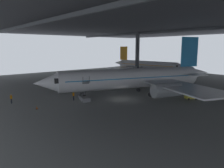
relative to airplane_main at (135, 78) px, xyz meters
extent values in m
plane|color=slate|center=(-0.05, -4.20, -3.65)|extent=(110.00, 110.00, 0.00)
cylinder|color=#4C4F54|center=(-23.14, 25.25, 4.15)|extent=(1.47, 1.47, 15.60)
cube|color=#38383D|center=(-0.05, 9.55, 12.55)|extent=(121.00, 99.00, 1.20)
cube|color=#4C4F54|center=(-0.05, -15.20, 11.55)|extent=(115.50, 0.50, 0.70)
cube|color=#4C4F54|center=(-0.05, 26.05, 11.55)|extent=(115.50, 0.50, 0.70)
cylinder|color=white|center=(-0.22, -0.61, 0.02)|extent=(14.25, 30.56, 4.15)
cone|color=white|center=(-6.01, -16.95, 0.02)|extent=(5.50, 6.06, 4.07)
cube|color=black|center=(-5.13, -14.48, 0.54)|extent=(4.30, 3.92, 0.91)
cone|color=white|center=(5.58, 15.74, 0.44)|extent=(5.55, 7.44, 3.53)
cube|color=#1972B2|center=(4.70, 13.27, 5.50)|extent=(1.74, 4.35, 6.79)
cube|color=white|center=(7.06, 11.23, 0.65)|extent=(6.12, 4.97, 0.16)
cube|color=white|center=(1.59, 13.17, 0.65)|extent=(6.12, 4.97, 0.16)
cube|color=white|center=(11.60, 0.52, -0.39)|extent=(18.89, 12.92, 0.24)
cylinder|color=#9EA3A8|center=(8.88, -0.91, -1.12)|extent=(4.23, 5.95, 2.57)
cube|color=white|center=(-8.68, 7.71, -0.39)|extent=(18.89, 12.92, 0.24)
cylinder|color=#9EA3A8|center=(-7.47, 4.89, -1.12)|extent=(4.23, 5.95, 2.57)
cube|color=#1972B2|center=(-0.22, -0.61, 0.34)|extent=(13.58, 28.45, 0.16)
cylinder|color=#9EA3A8|center=(-3.68, -10.39, -2.40)|extent=(0.20, 0.20, 1.15)
cylinder|color=black|center=(-3.68, -10.39, -3.20)|extent=(0.58, 0.95, 0.90)
cylinder|color=#9EA3A8|center=(3.32, 1.34, -2.40)|extent=(0.20, 0.20, 1.15)
cylinder|color=black|center=(3.32, 1.34, -3.20)|extent=(0.58, 0.95, 0.90)
cylinder|color=#9EA3A8|center=(-1.73, 3.13, -2.40)|extent=(0.20, 0.20, 1.15)
cylinder|color=black|center=(-1.73, 3.13, -3.20)|extent=(0.58, 0.95, 0.90)
cube|color=slate|center=(-3.15, -10.78, -3.30)|extent=(4.33, 2.77, 0.70)
cube|color=slate|center=(-3.15, -10.78, -1.36)|extent=(3.99, 2.48, 3.27)
cube|color=slate|center=(-1.41, -11.40, 0.23)|extent=(1.47, 1.59, 0.12)
cylinder|color=black|center=(-1.21, -10.83, 0.73)|extent=(0.06, 0.06, 1.00)
cylinder|color=black|center=(-1.61, -11.96, 0.73)|extent=(0.06, 0.06, 1.00)
cylinder|color=black|center=(-1.35, -10.67, -3.50)|extent=(0.32, 0.21, 0.30)
cylinder|color=black|center=(-1.82, -11.99, -3.50)|extent=(0.32, 0.21, 0.30)
cylinder|color=black|center=(-4.48, -9.56, -3.50)|extent=(0.32, 0.21, 0.30)
cylinder|color=black|center=(-4.95, -10.88, -3.50)|extent=(0.32, 0.21, 0.30)
cylinder|color=#232838|center=(-9.58, -22.42, -3.21)|extent=(0.14, 0.14, 0.88)
cylinder|color=#232838|center=(-9.44, -22.54, -3.21)|extent=(0.14, 0.14, 0.88)
cube|color=orange|center=(-9.51, -22.48, -2.46)|extent=(0.42, 0.40, 0.62)
cylinder|color=orange|center=(-9.68, -22.33, -2.43)|extent=(0.09, 0.09, 0.59)
cylinder|color=orange|center=(-9.34, -22.63, -2.43)|extent=(0.09, 0.09, 0.59)
sphere|color=tan|center=(-9.51, -22.48, -2.02)|extent=(0.24, 0.24, 0.24)
cylinder|color=#232838|center=(-4.29, -12.44, -3.21)|extent=(0.14, 0.14, 0.88)
cylinder|color=#232838|center=(-4.20, -12.60, -3.21)|extent=(0.14, 0.14, 0.88)
cube|color=orange|center=(-4.25, -12.52, -2.46)|extent=(0.36, 0.42, 0.62)
cylinder|color=orange|center=(-4.36, -12.32, -2.43)|extent=(0.09, 0.09, 0.59)
cylinder|color=orange|center=(-4.14, -12.73, -2.43)|extent=(0.09, 0.09, 0.59)
sphere|color=brown|center=(-4.25, -12.52, -2.02)|extent=(0.24, 0.24, 0.24)
cylinder|color=white|center=(-23.39, 31.28, -0.35)|extent=(25.55, 6.39, 3.40)
cone|color=white|center=(-9.30, 32.97, -0.35)|extent=(4.44, 3.79, 3.33)
cube|color=black|center=(-11.43, 32.71, 0.07)|extent=(2.71, 3.15, 0.75)
cone|color=white|center=(-37.48, 29.59, -0.01)|extent=(5.74, 3.51, 2.89)
cube|color=orange|center=(-35.35, 29.84, 4.13)|extent=(3.71, 0.68, 5.56)
cube|color=white|center=(-34.72, 32.32, 0.16)|extent=(3.28, 4.62, 0.16)
cube|color=white|center=(-34.15, 27.59, 0.16)|extent=(3.28, 4.62, 0.16)
cube|color=white|center=(-28.51, 39.53, -0.69)|extent=(7.83, 14.84, 0.24)
cylinder|color=#9EA3A8|center=(-26.47, 38.06, -1.29)|extent=(4.64, 2.62, 2.11)
cube|color=white|center=(-26.42, 22.05, -0.69)|extent=(7.83, 14.84, 0.24)
cylinder|color=#9EA3A8|center=(-24.78, 23.96, -1.29)|extent=(4.64, 2.62, 2.11)
cube|color=orange|center=(-23.39, 31.28, -0.10)|extent=(23.72, 6.24, 0.16)
cylinder|color=#9EA3A8|center=(-14.96, 32.29, -2.40)|extent=(0.20, 0.20, 1.15)
cylinder|color=black|center=(-14.96, 32.29, -3.20)|extent=(0.93, 0.41, 0.90)
cylinder|color=#9EA3A8|center=(-26.12, 33.27, -2.40)|extent=(0.20, 0.20, 1.15)
cylinder|color=black|center=(-26.12, 33.27, -3.20)|extent=(0.93, 0.41, 0.90)
cylinder|color=#9EA3A8|center=(-25.57, 28.70, -2.40)|extent=(0.20, 0.20, 1.15)
cylinder|color=black|center=(-25.57, 28.70, -3.20)|extent=(0.93, 0.41, 0.90)
cube|color=black|center=(-2.81, -20.33, -3.63)|extent=(0.36, 0.36, 0.04)
cone|color=orange|center=(-2.81, -20.33, -3.33)|extent=(0.30, 0.30, 0.56)
cube|color=yellow|center=(10.05, 5.57, -3.10)|extent=(2.10, 2.51, 0.70)
cylinder|color=black|center=(10.15, 4.61, -3.43)|extent=(0.37, 0.47, 0.44)
cylinder|color=black|center=(9.19, 5.13, -3.43)|extent=(0.37, 0.47, 0.44)
cylinder|color=black|center=(10.92, 6.01, -3.43)|extent=(0.37, 0.47, 0.44)
cylinder|color=black|center=(9.95, 6.54, -3.43)|extent=(0.37, 0.47, 0.44)
camera|label=1|loc=(31.75, -32.99, 6.50)|focal=34.50mm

